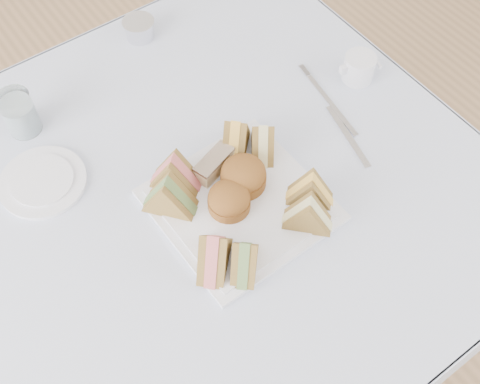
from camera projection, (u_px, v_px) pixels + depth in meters
floor at (221, 326)px, 1.76m from camera, size 4.00×4.00×0.00m
table at (216, 271)px, 1.45m from camera, size 0.90×0.90×0.74m
tablecloth at (210, 186)px, 1.14m from camera, size 1.02×1.02×0.01m
serving_plate at (240, 205)px, 1.11m from camera, size 0.29×0.29×0.01m
sandwich_fl_a at (214, 250)px, 1.00m from camera, size 0.10×0.10×0.09m
sandwich_fl_b at (245, 255)px, 1.00m from camera, size 0.09×0.09×0.08m
sandwich_fr_a at (311, 188)px, 1.07m from camera, size 0.09×0.09×0.08m
sandwich_fr_b at (308, 212)px, 1.05m from camera, size 0.09×0.09×0.08m
sandwich_bl_a at (169, 194)px, 1.06m from camera, size 0.10×0.11×0.09m
sandwich_bl_b at (174, 171)px, 1.09m from camera, size 0.10×0.10×0.09m
sandwich_br_a at (263, 139)px, 1.14m from camera, size 0.08×0.10×0.08m
sandwich_br_b at (236, 135)px, 1.14m from camera, size 0.10×0.10×0.08m
scone_left at (229, 199)px, 1.08m from camera, size 0.09×0.09×0.05m
scone_right at (243, 175)px, 1.10m from camera, size 0.11×0.11×0.06m
pastry_slice at (214, 165)px, 1.13m from camera, size 0.09×0.06×0.04m
side_plate at (43, 182)px, 1.14m from camera, size 0.21×0.21×0.01m
water_glass at (19, 113)px, 1.18m from camera, size 0.07×0.07×0.09m
tea_strainer at (139, 30)px, 1.34m from camera, size 0.08×0.08×0.04m
knife at (348, 136)px, 1.20m from camera, size 0.05×0.17×0.00m
fork at (332, 105)px, 1.25m from camera, size 0.04×0.19×0.00m
creamer_jug at (359, 68)px, 1.27m from camera, size 0.08×0.08×0.06m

